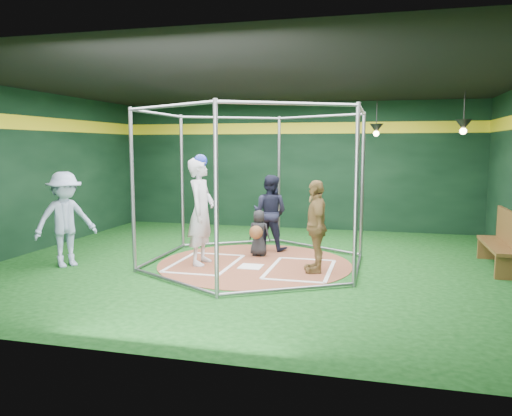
% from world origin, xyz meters
% --- Properties ---
extents(room_shell, '(10.10, 9.10, 3.53)m').
position_xyz_m(room_shell, '(0.00, 0.01, 1.75)').
color(room_shell, '#0D390F').
rests_on(room_shell, ground).
extents(clay_disc, '(3.80, 3.80, 0.01)m').
position_xyz_m(clay_disc, '(0.00, 0.00, 0.01)').
color(clay_disc, brown).
rests_on(clay_disc, ground).
extents(home_plate, '(0.43, 0.43, 0.01)m').
position_xyz_m(home_plate, '(0.00, -0.30, 0.02)').
color(home_plate, white).
rests_on(home_plate, clay_disc).
extents(batter_box_left, '(1.17, 1.77, 0.01)m').
position_xyz_m(batter_box_left, '(-0.95, -0.25, 0.02)').
color(batter_box_left, white).
rests_on(batter_box_left, clay_disc).
extents(batter_box_right, '(1.17, 1.77, 0.01)m').
position_xyz_m(batter_box_right, '(0.95, -0.25, 0.02)').
color(batter_box_right, white).
rests_on(batter_box_right, clay_disc).
extents(batting_cage, '(4.05, 4.67, 3.00)m').
position_xyz_m(batting_cage, '(-0.00, -0.00, 1.50)').
color(batting_cage, gray).
rests_on(batting_cage, ground).
extents(pendant_lamp_near, '(0.34, 0.34, 0.90)m').
position_xyz_m(pendant_lamp_near, '(2.20, 3.60, 2.74)').
color(pendant_lamp_near, black).
rests_on(pendant_lamp_near, room_shell).
extents(pendant_lamp_far, '(0.34, 0.34, 0.90)m').
position_xyz_m(pendant_lamp_far, '(4.00, 2.00, 2.74)').
color(pendant_lamp_far, black).
rests_on(pendant_lamp_far, room_shell).
extents(batter_figure, '(0.50, 0.76, 2.14)m').
position_xyz_m(batter_figure, '(-1.00, -0.29, 1.07)').
color(batter_figure, silver).
rests_on(batter_figure, clay_disc).
extents(visitor_leopard, '(0.64, 1.06, 1.69)m').
position_xyz_m(visitor_leopard, '(1.24, -0.33, 0.86)').
color(visitor_leopard, '#A08044').
rests_on(visitor_leopard, clay_disc).
extents(catcher_figure, '(0.50, 0.56, 0.97)m').
position_xyz_m(catcher_figure, '(-0.09, 0.67, 0.50)').
color(catcher_figure, black).
rests_on(catcher_figure, clay_disc).
extents(umpire, '(0.91, 0.76, 1.67)m').
position_xyz_m(umpire, '(-0.00, 1.37, 0.85)').
color(umpire, black).
rests_on(umpire, clay_disc).
extents(bystander_blue, '(1.24, 1.35, 1.83)m').
position_xyz_m(bystander_blue, '(-3.48, -1.07, 0.91)').
color(bystander_blue, '#93A4C2').
rests_on(bystander_blue, ground).
extents(dugout_bench, '(0.44, 1.89, 1.10)m').
position_xyz_m(dugout_bench, '(4.64, 0.79, 0.56)').
color(dugout_bench, brown).
rests_on(dugout_bench, ground).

